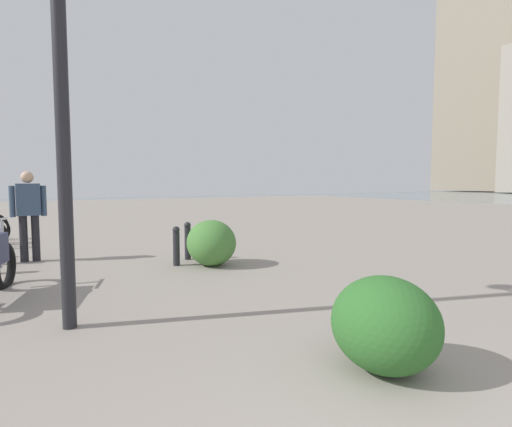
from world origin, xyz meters
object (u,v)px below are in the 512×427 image
object	(u,v)px
lamppost	(59,36)
bollard_mid	(188,240)
pedestrian	(29,209)
bollard_near	(176,245)

from	to	relation	value
lamppost	bollard_mid	size ratio (longest dim) A/B	6.10
pedestrian	bollard_mid	world-z (taller)	pedestrian
lamppost	pedestrian	bearing A→B (deg)	4.63
lamppost	bollard_mid	world-z (taller)	lamppost
pedestrian	bollard_near	xyz separation A→B (m)	(-1.72, -2.31, -0.62)
lamppost	pedestrian	distance (m)	4.66
lamppost	bollard_mid	xyz separation A→B (m)	(2.96, -2.34, -2.56)
bollard_near	bollard_mid	distance (m)	0.59
bollard_near	pedestrian	bearing A→B (deg)	53.35
lamppost	bollard_mid	bearing A→B (deg)	-38.40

